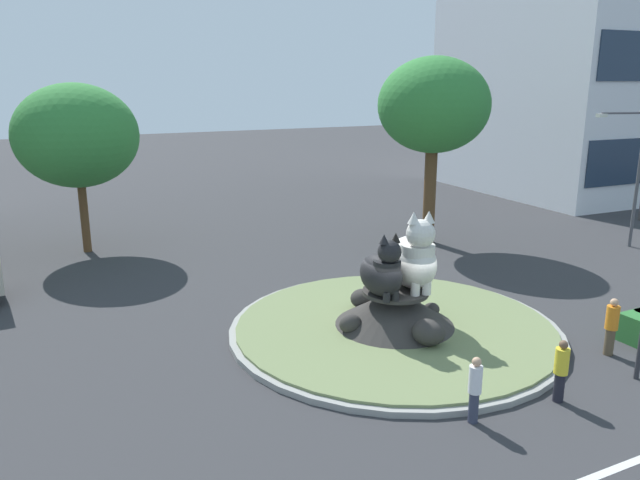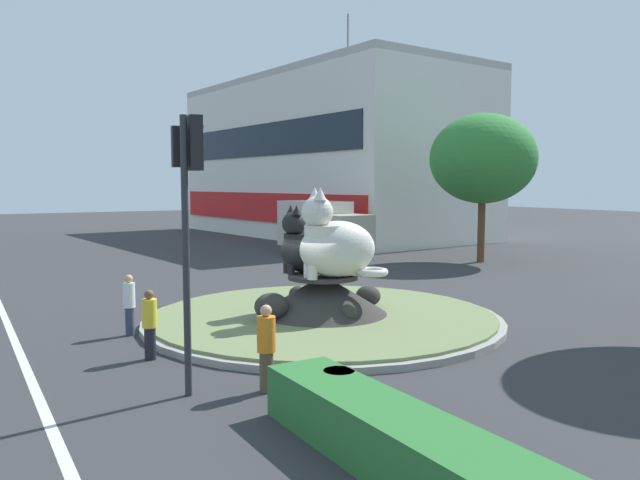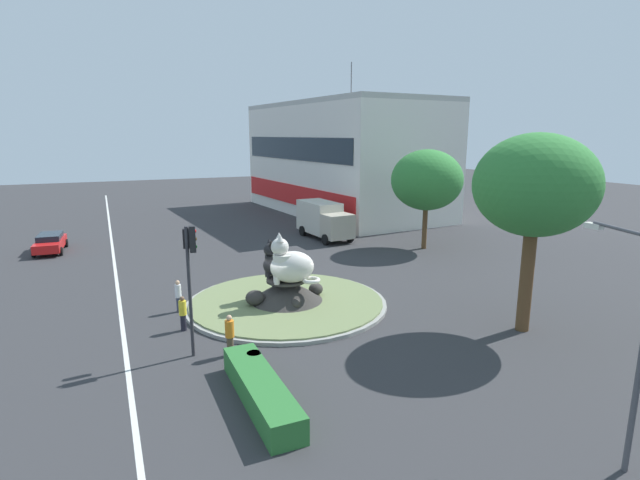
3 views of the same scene
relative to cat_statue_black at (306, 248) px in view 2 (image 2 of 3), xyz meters
The scene contains 14 objects.
ground_plane 2.31m from the cat_statue_black, 20.12° to the left, with size 160.00×160.00×0.00m, color #333335.
lane_centreline 8.31m from the cat_statue_black, 85.35° to the right, with size 112.00×0.20×0.01m, color silver.
roundabout_island 1.91m from the cat_statue_black, 19.33° to the left, with size 10.71×10.71×1.44m.
cat_statue_black is the anchor object (origin of this frame).
cat_statue_white 1.32m from the cat_statue_black, ahead, with size 2.00×2.58×2.63m.
traffic_light_mast 7.39m from the cat_statue_black, 47.95° to the right, with size 0.76×0.48×5.46m.
shophouse_block 32.33m from the cat_statue_black, 147.30° to the left, with size 27.38×14.86×15.83m.
clipped_hedge_strip 10.40m from the cat_statue_black, 22.61° to the right, with size 5.75×1.20×0.90m, color #2D7033.
second_tree_near_tower 16.88m from the cat_statue_black, 116.04° to the left, with size 5.56×5.56×7.86m.
pedestrian_yellow_shirt 5.88m from the cat_statue_black, 69.70° to the right, with size 0.36×0.36×1.67m.
pedestrian_orange_shirt 6.91m from the cat_statue_black, 36.26° to the right, with size 0.37×0.37×1.77m.
pedestrian_white_shirt 5.40m from the cat_statue_black, 96.83° to the right, with size 0.32×0.32×1.69m.
delivery_box_truck 16.92m from the cat_statue_black, 147.10° to the left, with size 6.61×3.05×3.15m.
litter_bin 8.47m from the cat_statue_black, 25.58° to the right, with size 0.56×0.56×0.90m.
Camera 2 is at (15.70, -9.53, 4.15)m, focal length 34.66 mm.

